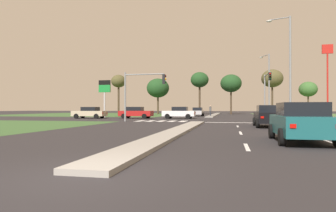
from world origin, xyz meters
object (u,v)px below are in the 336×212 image
(car_teal_fourth, at_px, (301,122))
(traffic_signal_far_right, at_px, (267,87))
(car_black_sixth, at_px, (269,116))
(pedestrian_at_median, at_px, (210,109))
(fuel_price_totem, at_px, (105,90))
(treeline_second, at_px, (158,88))
(treeline_fifth, at_px, (272,79))
(treeline_sixth, at_px, (308,89))
(car_white_third, at_px, (179,113))
(fastfood_pole_sign, at_px, (327,64))
(traffic_signal_near_left, at_px, (141,87))
(street_lamp_second, at_px, (288,63))
(car_silver_near, at_px, (198,112))
(street_lamp_third, at_px, (268,82))
(car_red_fifth, at_px, (136,112))
(treeline_near, at_px, (119,82))
(treeline_fourth, at_px, (231,83))
(treeline_third, at_px, (200,80))
(car_beige_seventh, at_px, (90,113))

(car_teal_fourth, height_order, traffic_signal_far_right, traffic_signal_far_right)
(car_black_sixth, height_order, pedestrian_at_median, pedestrian_at_median)
(fuel_price_totem, xyz_separation_m, treeline_second, (2.54, 23.16, 1.82))
(treeline_fifth, bearing_deg, treeline_sixth, 14.13)
(pedestrian_at_median, bearing_deg, car_white_third, -79.26)
(car_white_third, relative_size, fastfood_pole_sign, 0.33)
(traffic_signal_near_left, height_order, treeline_sixth, treeline_sixth)
(traffic_signal_near_left, height_order, street_lamp_second, street_lamp_second)
(traffic_signal_near_left, bearing_deg, car_teal_fourth, -54.32)
(car_silver_near, distance_m, treeline_second, 18.37)
(fuel_price_totem, bearing_deg, traffic_signal_near_left, -52.76)
(street_lamp_third, height_order, treeline_second, street_lamp_third)
(fuel_price_totem, relative_size, treeline_sixth, 0.78)
(street_lamp_second, relative_size, treeline_sixth, 1.44)
(car_black_sixth, xyz_separation_m, treeline_second, (-18.57, 41.94, 5.04))
(car_silver_near, relative_size, car_red_fifth, 0.95)
(car_black_sixth, height_order, street_lamp_second, street_lamp_second)
(car_black_sixth, distance_m, traffic_signal_near_left, 13.54)
(traffic_signal_far_right, distance_m, fastfood_pole_sign, 21.30)
(car_black_sixth, height_order, street_lamp_third, street_lamp_third)
(car_silver_near, relative_size, treeline_near, 0.46)
(car_black_sixth, relative_size, treeline_sixth, 0.61)
(pedestrian_at_median, distance_m, fuel_price_totem, 16.72)
(pedestrian_at_median, bearing_deg, treeline_fourth, 110.27)
(car_silver_near, xyz_separation_m, treeline_fifth, (14.37, 16.96, 6.99))
(fastfood_pole_sign, bearing_deg, pedestrian_at_median, -154.93)
(treeline_second, bearing_deg, street_lamp_second, -58.08)
(street_lamp_second, relative_size, treeline_fifth, 1.05)
(traffic_signal_far_right, relative_size, treeline_third, 0.65)
(car_beige_seventh, height_order, treeline_near, treeline_near)
(fastfood_pole_sign, distance_m, treeline_fourth, 19.26)
(car_black_sixth, bearing_deg, pedestrian_at_median, 103.16)
(treeline_third, xyz_separation_m, treeline_fourth, (6.63, 2.39, -0.63))
(car_teal_fourth, relative_size, street_lamp_second, 0.42)
(car_silver_near, xyz_separation_m, traffic_signal_far_right, (10.02, -10.18, 3.37))
(treeline_second, bearing_deg, car_silver_near, -53.81)
(treeline_fourth, height_order, treeline_sixth, treeline_fourth)
(car_red_fifth, height_order, fuel_price_totem, fuel_price_totem)
(car_red_fifth, distance_m, treeline_second, 27.58)
(car_black_sixth, bearing_deg, traffic_signal_far_right, 83.91)
(treeline_second, bearing_deg, car_white_third, -70.70)
(car_white_third, bearing_deg, car_beige_seventh, 97.52)
(fastfood_pole_sign, height_order, treeline_sixth, fastfood_pole_sign)
(fuel_price_totem, xyz_separation_m, treeline_fifth, (27.33, 25.87, 3.71))
(car_black_sixth, height_order, treeline_near, treeline_near)
(street_lamp_third, bearing_deg, treeline_sixth, 64.41)
(treeline_fifth, bearing_deg, traffic_signal_near_left, -115.02)
(treeline_fourth, bearing_deg, treeline_sixth, 10.00)
(car_silver_near, xyz_separation_m, treeline_near, (-20.28, 15.54, 6.81))
(treeline_third, bearing_deg, car_silver_near, -85.78)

